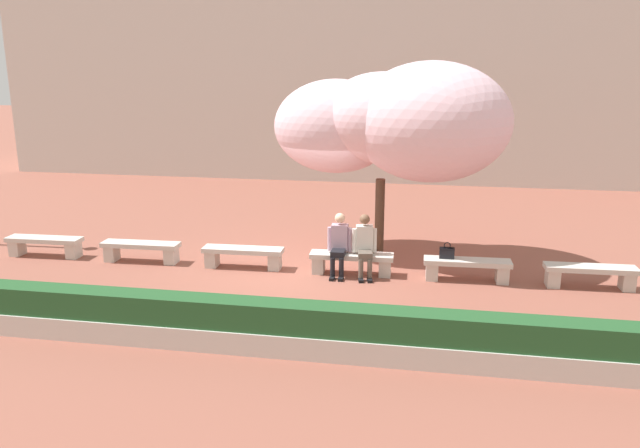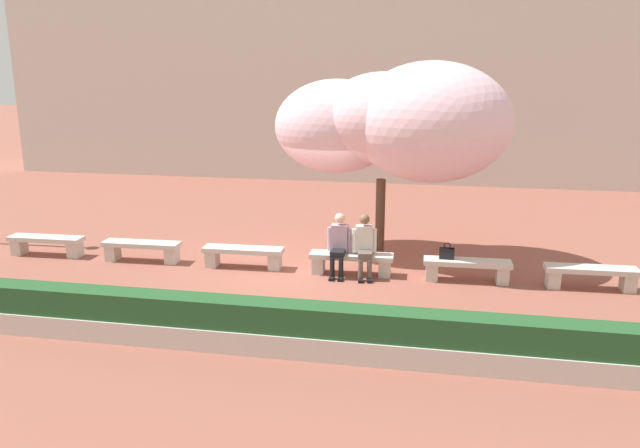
# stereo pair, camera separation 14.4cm
# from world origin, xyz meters

# --- Properties ---
(ground_plane) EXTENTS (100.00, 100.00, 0.00)m
(ground_plane) POSITION_xyz_m (0.00, 0.00, 0.00)
(ground_plane) COLOR #8E5142
(building_facade) EXTENTS (28.00, 4.00, 10.79)m
(building_facade) POSITION_xyz_m (0.00, 12.50, 5.39)
(building_facade) COLOR beige
(building_facade) RESTS_ON ground
(stone_bench_west_end) EXTENTS (1.74, 0.48, 0.45)m
(stone_bench_west_end) POSITION_xyz_m (-5.87, 0.00, 0.30)
(stone_bench_west_end) COLOR beige
(stone_bench_west_end) RESTS_ON ground
(stone_bench_near_west) EXTENTS (1.74, 0.48, 0.45)m
(stone_bench_near_west) POSITION_xyz_m (-3.52, 0.00, 0.30)
(stone_bench_near_west) COLOR beige
(stone_bench_near_west) RESTS_ON ground
(stone_bench_center) EXTENTS (1.74, 0.48, 0.45)m
(stone_bench_center) POSITION_xyz_m (-1.17, 0.00, 0.30)
(stone_bench_center) COLOR beige
(stone_bench_center) RESTS_ON ground
(stone_bench_near_east) EXTENTS (1.74, 0.48, 0.45)m
(stone_bench_near_east) POSITION_xyz_m (1.17, 0.00, 0.30)
(stone_bench_near_east) COLOR beige
(stone_bench_near_east) RESTS_ON ground
(stone_bench_east_end) EXTENTS (1.74, 0.48, 0.45)m
(stone_bench_east_end) POSITION_xyz_m (3.52, 0.00, 0.30)
(stone_bench_east_end) COLOR beige
(stone_bench_east_end) RESTS_ON ground
(stone_bench_far_east) EXTENTS (1.74, 0.48, 0.45)m
(stone_bench_far_east) POSITION_xyz_m (5.87, 0.00, 0.30)
(stone_bench_far_east) COLOR beige
(stone_bench_far_east) RESTS_ON ground
(person_seated_left) EXTENTS (0.51, 0.68, 1.29)m
(person_seated_left) POSITION_xyz_m (0.92, -0.05, 0.70)
(person_seated_left) COLOR black
(person_seated_left) RESTS_ON ground
(person_seated_right) EXTENTS (0.50, 0.72, 1.29)m
(person_seated_right) POSITION_xyz_m (1.45, -0.05, 0.70)
(person_seated_right) COLOR black
(person_seated_right) RESTS_ON ground
(handbag) EXTENTS (0.30, 0.15, 0.34)m
(handbag) POSITION_xyz_m (3.11, 0.02, 0.58)
(handbag) COLOR black
(handbag) RESTS_ON stone_bench_east_end
(cherry_tree_main) EXTENTS (5.20, 3.23, 4.34)m
(cherry_tree_main) POSITION_xyz_m (1.87, 1.38, 3.04)
(cherry_tree_main) COLOR #513828
(cherry_tree_main) RESTS_ON ground
(planter_hedge_foreground) EXTENTS (17.28, 0.50, 0.80)m
(planter_hedge_foreground) POSITION_xyz_m (0.00, -3.82, 0.39)
(planter_hedge_foreground) COLOR beige
(planter_hedge_foreground) RESTS_ON ground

